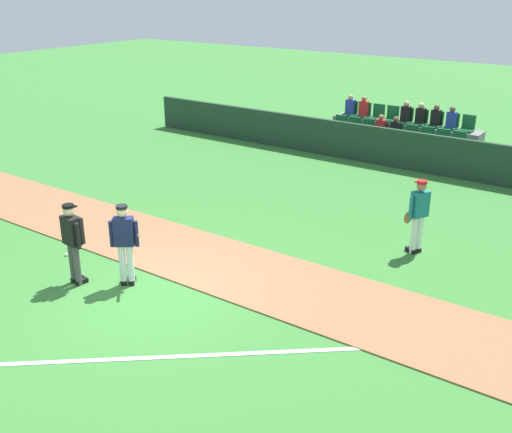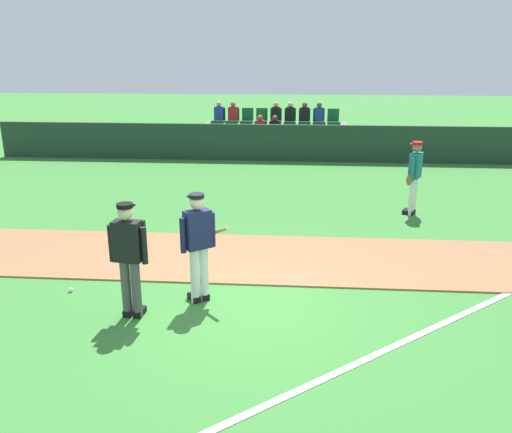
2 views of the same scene
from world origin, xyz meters
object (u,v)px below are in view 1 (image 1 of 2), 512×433
baseball (66,255)px  batter_navy_jersey (125,242)px  umpire_home_plate (73,239)px  runner_teal_jersey (418,214)px

baseball → batter_navy_jersey: bearing=-3.7°
batter_navy_jersey → umpire_home_plate: size_ratio=1.00×
runner_teal_jersey → baseball: (-6.46, -4.81, -0.93)m
umpire_home_plate → batter_navy_jersey: bearing=32.2°
umpire_home_plate → baseball: size_ratio=23.78×
runner_teal_jersey → baseball: 8.11m
batter_navy_jersey → runner_teal_jersey: 6.54m
batter_navy_jersey → baseball: (-2.18, 0.14, -0.93)m
batter_navy_jersey → runner_teal_jersey: same height
batter_navy_jersey → umpire_home_plate: same height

